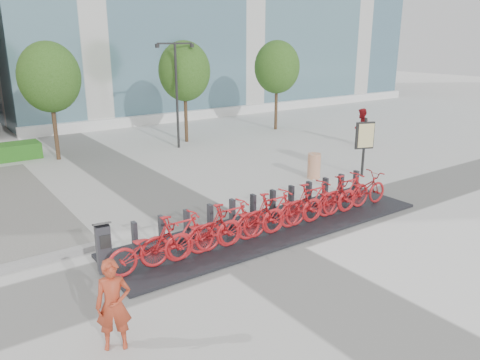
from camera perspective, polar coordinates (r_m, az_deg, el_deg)
ground at (r=12.42m, az=0.22°, el=-7.74°), size 120.00×120.00×0.00m
tree_1 at (r=21.85m, az=-22.23°, el=11.51°), size 2.60×2.60×5.10m
tree_2 at (r=24.19m, az=-6.79°, el=13.02°), size 2.60×2.60×5.10m
tree_3 at (r=27.56m, az=4.52°, el=13.55°), size 2.60×2.60×5.10m
streetlamp at (r=22.88m, az=-7.77°, el=11.62°), size 2.00×0.20×5.00m
dock_pad at (r=13.35m, az=4.05°, el=-5.78°), size 9.60×2.40×0.08m
dock_rail_posts at (r=13.56m, az=3.02°, el=-3.28°), size 8.02×0.50×0.85m
bike_0 at (r=10.96m, az=-10.88°, el=-8.02°), size 2.05×0.72×1.08m
bike_1 at (r=11.21m, az=-7.53°, el=-6.92°), size 1.99×0.56×1.20m
bike_2 at (r=11.55m, az=-4.35°, el=-6.39°), size 2.05×0.72×1.08m
bike_3 at (r=11.88m, az=-1.37°, el=-5.35°), size 1.99×0.56×1.20m
bike_4 at (r=12.29m, az=1.43°, el=-4.88°), size 2.05×0.72×1.08m
bike_5 at (r=12.68m, az=4.05°, el=-3.92°), size 1.99×0.56×1.20m
bike_6 at (r=13.15m, az=6.49°, el=-3.50°), size 2.05×0.72×1.08m
bike_7 at (r=13.59m, az=8.77°, el=-2.64°), size 1.99×0.56×1.20m
bike_8 at (r=14.10m, az=10.88°, el=-2.29°), size 2.05×0.72×1.08m
bike_9 at (r=14.58m, az=12.87°, el=-1.51°), size 1.99×0.56×1.20m
bike_10 at (r=15.13m, az=14.69°, el=-1.22°), size 2.05×0.72×1.08m
kiosk at (r=11.04m, az=-16.28°, el=-7.89°), size 0.42×0.37×1.24m
worker_red at (r=8.51m, az=-15.17°, el=-14.50°), size 0.71×0.61×1.66m
pedestrian at (r=24.23m, az=14.54°, el=6.26°), size 1.12×1.04×1.86m
construction_barrel at (r=18.19m, az=9.01°, el=1.72°), size 0.64×0.64×0.96m
map_sign at (r=18.61m, az=14.97°, el=4.97°), size 0.74×0.36×2.29m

